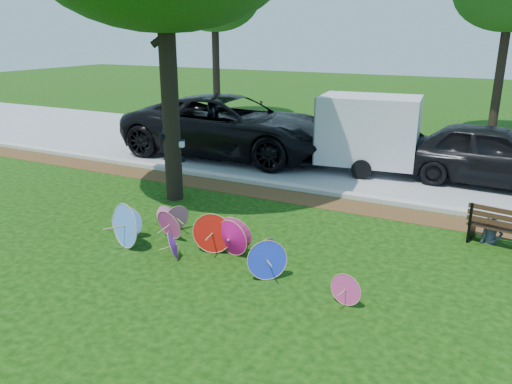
% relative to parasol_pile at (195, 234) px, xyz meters
% --- Properties ---
extents(ground, '(90.00, 90.00, 0.00)m').
position_rel_parasol_pile_xyz_m(ground, '(0.08, -0.43, -0.38)').
color(ground, black).
rests_on(ground, ground).
extents(mulch_strip, '(90.00, 1.00, 0.01)m').
position_rel_parasol_pile_xyz_m(mulch_strip, '(0.08, 4.07, -0.37)').
color(mulch_strip, '#472D16').
rests_on(mulch_strip, ground).
extents(curb, '(90.00, 0.30, 0.12)m').
position_rel_parasol_pile_xyz_m(curb, '(0.08, 4.77, -0.32)').
color(curb, '#B7B5AD').
rests_on(curb, ground).
extents(street, '(90.00, 8.00, 0.01)m').
position_rel_parasol_pile_xyz_m(street, '(0.08, 8.92, -0.37)').
color(street, gray).
rests_on(street, ground).
extents(parasol_pile, '(5.70, 1.83, 0.96)m').
position_rel_parasol_pile_xyz_m(parasol_pile, '(0.00, 0.00, 0.00)').
color(parasol_pile, purple).
rests_on(parasol_pile, ground).
extents(black_van, '(7.77, 3.88, 2.11)m').
position_rel_parasol_pile_xyz_m(black_van, '(-3.46, 7.45, 0.68)').
color(black_van, black).
rests_on(black_van, ground).
extents(dark_pickup, '(5.33, 2.37, 1.78)m').
position_rel_parasol_pile_xyz_m(dark_pickup, '(5.04, 7.73, 0.51)').
color(dark_pickup, black).
rests_on(dark_pickup, ground).
extents(cargo_trailer, '(3.15, 2.19, 2.67)m').
position_rel_parasol_pile_xyz_m(cargo_trailer, '(1.45, 7.56, 0.96)').
color(cargo_trailer, silver).
rests_on(cargo_trailer, ground).
extents(park_bench, '(1.76, 0.92, 0.87)m').
position_rel_parasol_pile_xyz_m(park_bench, '(5.66, 3.12, 0.06)').
color(park_bench, black).
rests_on(park_bench, ground).
extents(person_left, '(0.53, 0.43, 1.25)m').
position_rel_parasol_pile_xyz_m(person_left, '(5.31, 3.17, 0.24)').
color(person_left, '#3B3F51').
rests_on(person_left, ground).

